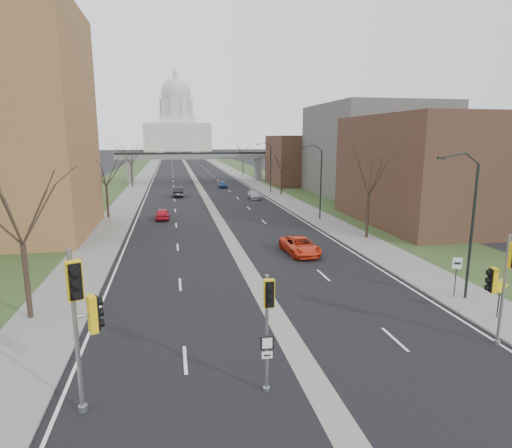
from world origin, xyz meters
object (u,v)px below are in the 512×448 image
object	(u,v)px
warning_sign	(500,292)
car_left_far	(178,192)
signal_pole_left	(82,309)
signal_pole_right	(503,275)
car_right_near	(300,246)
car_right_mid	(254,195)
car_right_far	(222,184)
signal_pole_median	(268,315)
car_left_near	(163,214)
speed_limit_sign	(456,270)

from	to	relation	value
warning_sign	car_left_far	world-z (taller)	warning_sign
signal_pole_left	car_left_far	size ratio (longest dim) A/B	1.28
signal_pole_right	car_left_far	distance (m)	57.52
signal_pole_left	car_right_near	bearing A→B (deg)	32.10
car_right_mid	car_right_far	distance (m)	16.75
signal_pole_median	car_left_near	world-z (taller)	signal_pole_median
signal_pole_right	car_right_near	size ratio (longest dim) A/B	1.04
signal_pole_left	car_left_near	xyz separation A→B (m)	(1.87, 37.07, -3.24)
car_left_far	car_right_far	xyz separation A→B (m)	(8.71, 11.13, -0.12)
signal_pole_left	car_left_far	distance (m)	57.56
warning_sign	car_right_far	size ratio (longest dim) A/B	0.58
speed_limit_sign	car_right_far	xyz separation A→B (m)	(-6.92, 61.12, -1.15)
warning_sign	car_right_mid	distance (m)	48.01
car_left_near	car_left_far	bearing A→B (deg)	-95.34
signal_pole_right	car_right_mid	size ratio (longest dim) A/B	1.23
speed_limit_sign	car_right_near	world-z (taller)	speed_limit_sign
signal_pole_left	speed_limit_sign	size ratio (longest dim) A/B	2.45
signal_pole_left	signal_pole_right	size ratio (longest dim) A/B	1.12
signal_pole_median	speed_limit_sign	xyz separation A→B (m)	(13.29, 7.56, -1.47)
warning_sign	car_right_mid	size ratio (longest dim) A/B	0.51
signal_pole_right	car_right_far	distance (m)	67.19
signal_pole_median	signal_pole_right	xyz separation A→B (m)	(11.28, 1.73, 0.22)
speed_limit_sign	warning_sign	bearing A→B (deg)	-63.53
car_right_near	car_right_mid	distance (m)	33.24
signal_pole_left	warning_sign	xyz separation A→B (m)	(20.01, 4.20, -2.36)
signal_pole_left	car_left_near	distance (m)	37.26
car_left_near	car_right_far	world-z (taller)	car_left_near
car_right_near	car_right_mid	bearing A→B (deg)	82.00
car_left_near	signal_pole_median	bearing A→B (deg)	97.66
signal_pole_left	car_left_near	bearing A→B (deg)	64.67
signal_pole_left	signal_pole_right	distance (m)	17.73
signal_pole_right	car_left_near	world-z (taller)	signal_pole_right
car_right_mid	warning_sign	bearing A→B (deg)	-84.84
signal_pole_median	car_right_mid	distance (m)	53.18
signal_pole_median	car_left_near	size ratio (longest dim) A/B	1.20
car_left_far	car_right_mid	size ratio (longest dim) A/B	1.08
warning_sign	car_right_near	world-z (taller)	warning_sign
warning_sign	car_right_far	xyz separation A→B (m)	(-7.26, 64.26, -0.90)
signal_pole_median	car_right_mid	world-z (taller)	signal_pole_median
speed_limit_sign	signal_pole_right	bearing A→B (deg)	-88.80
signal_pole_median	car_left_far	bearing A→B (deg)	94.88
car_right_far	speed_limit_sign	bearing A→B (deg)	-85.80
warning_sign	car_right_far	distance (m)	64.68
signal_pole_left	car_left_far	bearing A→B (deg)	63.53
signal_pole_right	car_left_far	world-z (taller)	signal_pole_right
signal_pole_right	car_left_far	bearing A→B (deg)	115.75
signal_pole_right	car_right_mid	xyz separation A→B (m)	(-1.72, 50.51, -2.85)
speed_limit_sign	car_left_near	xyz separation A→B (m)	(-17.79, 29.73, -1.13)
car_right_near	signal_pole_right	bearing A→B (deg)	-80.06
warning_sign	car_left_near	xyz separation A→B (m)	(-18.14, 32.87, -0.88)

